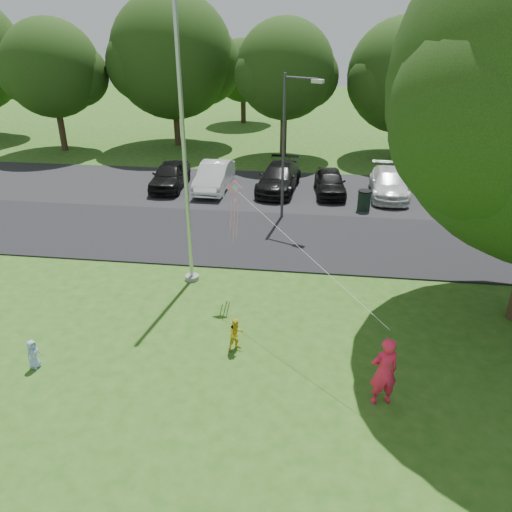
# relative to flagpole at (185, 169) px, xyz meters

# --- Properties ---
(ground) EXTENTS (120.00, 120.00, 0.00)m
(ground) POSITION_rel_flagpole_xyz_m (3.50, -5.00, -4.17)
(ground) COLOR #2A5616
(ground) RESTS_ON ground
(park_road) EXTENTS (60.00, 6.00, 0.06)m
(park_road) POSITION_rel_flagpole_xyz_m (3.50, 4.00, -4.14)
(park_road) COLOR black
(park_road) RESTS_ON ground
(parking_strip) EXTENTS (42.00, 7.00, 0.06)m
(parking_strip) POSITION_rel_flagpole_xyz_m (3.50, 10.50, -4.14)
(parking_strip) COLOR black
(parking_strip) RESTS_ON ground
(flagpole) EXTENTS (0.50, 0.50, 10.00)m
(flagpole) POSITION_rel_flagpole_xyz_m (0.00, 0.00, 0.00)
(flagpole) COLOR #B7BABF
(flagpole) RESTS_ON ground
(street_lamp) EXTENTS (1.73, 0.92, 6.57)m
(street_lamp) POSITION_rel_flagpole_xyz_m (3.01, 6.44, -0.22)
(street_lamp) COLOR #3F3F44
(street_lamp) RESTS_ON ground
(trash_can) EXTENTS (0.67, 0.67, 1.06)m
(trash_can) POSITION_rel_flagpole_xyz_m (6.71, 8.00, -3.63)
(trash_can) COLOR black
(trash_can) RESTS_ON ground
(tree_row) EXTENTS (64.35, 11.94, 10.88)m
(tree_row) POSITION_rel_flagpole_xyz_m (5.09, 19.23, 1.55)
(tree_row) COLOR #332316
(tree_row) RESTS_ON ground
(horizon_trees) EXTENTS (77.46, 7.20, 7.02)m
(horizon_trees) POSITION_rel_flagpole_xyz_m (7.56, 28.88, 0.14)
(horizon_trees) COLOR #332316
(horizon_trees) RESTS_ON ground
(parked_cars) EXTENTS (16.67, 5.06, 1.46)m
(parked_cars) POSITION_rel_flagpole_xyz_m (3.49, 10.34, -3.41)
(parked_cars) COLOR black
(parked_cars) RESTS_ON ground
(woman) EXTENTS (0.80, 0.63, 1.92)m
(woman) POSITION_rel_flagpole_xyz_m (6.27, -5.68, -3.21)
(woman) COLOR #F7204B
(woman) RESTS_ON ground
(child_yellow) EXTENTS (0.64, 0.62, 1.03)m
(child_yellow) POSITION_rel_flagpole_xyz_m (2.32, -3.98, -3.65)
(child_yellow) COLOR gold
(child_yellow) RESTS_ON ground
(child_blue) EXTENTS (0.39, 0.49, 0.86)m
(child_blue) POSITION_rel_flagpole_xyz_m (-3.07, -5.50, -3.73)
(child_blue) COLOR #A0B6F5
(child_blue) RESTS_ON ground
(kite) EXTENTS (4.77, 5.17, 2.27)m
(kite) POSITION_rel_flagpole_xyz_m (1.92, -0.93, -0.81)
(kite) COLOR pink
(kite) RESTS_ON ground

